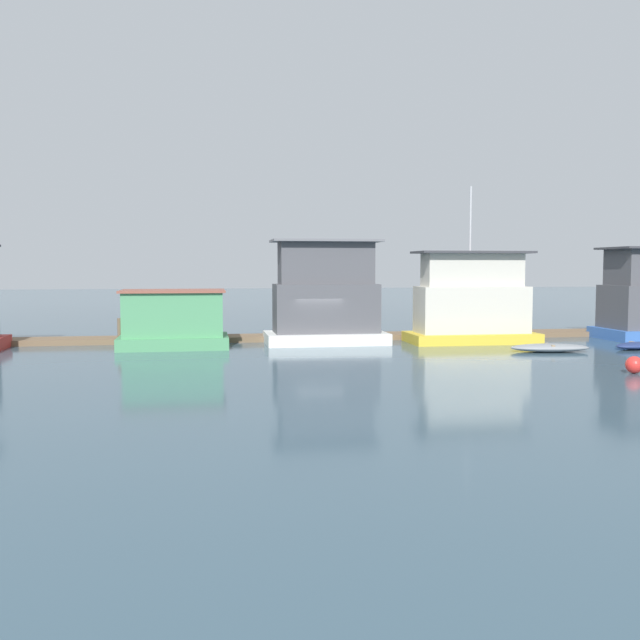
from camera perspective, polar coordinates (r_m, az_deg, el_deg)
ground_plane at (r=38.30m, az=-0.24°, el=-1.98°), size 200.00×200.00×0.00m
dock_walkway at (r=40.88m, az=-0.83°, el=-1.37°), size 51.00×2.16×0.30m
houseboat_green at (r=37.54m, az=-11.63°, el=0.00°), size 5.55×3.74×2.99m
houseboat_white at (r=38.64m, az=0.46°, el=1.72°), size 6.55×3.50×5.63m
houseboat_yellow at (r=40.08m, az=12.05°, el=1.30°), size 7.04×3.28×8.55m
dinghy_grey at (r=36.82m, az=17.90°, el=-2.12°), size 4.01×1.92×0.40m
dinghy_navy at (r=39.69m, az=24.14°, el=-1.87°), size 3.10×2.03×0.36m
mooring_post_far_right at (r=39.30m, az=-15.73°, el=-0.92°), size 0.24×0.24×1.45m
buoy_red at (r=30.59m, az=23.84°, el=-3.30°), size 0.68×0.68×0.68m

